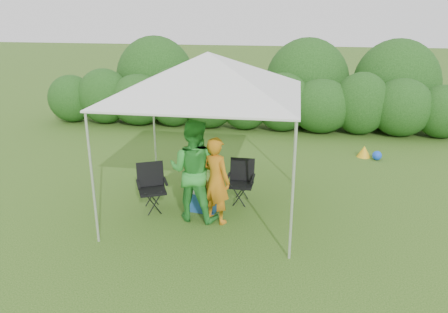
% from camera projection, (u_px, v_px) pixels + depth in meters
% --- Properties ---
extents(ground, '(70.00, 70.00, 0.00)m').
position_uv_depth(ground, '(204.00, 220.00, 7.64)').
color(ground, '#416820').
extents(hedge, '(12.59, 1.53, 1.80)m').
position_uv_depth(hedge, '(245.00, 102.00, 12.96)').
color(hedge, '#225219').
rests_on(hedge, ground).
extents(canopy, '(3.10, 3.10, 2.83)m').
position_uv_depth(canopy, '(208.00, 74.00, 7.30)').
color(canopy, silver).
rests_on(canopy, ground).
extents(chair_right, '(0.52, 0.47, 0.82)m').
position_uv_depth(chair_right, '(241.00, 178.00, 8.24)').
color(chair_right, black).
rests_on(chair_right, ground).
extents(chair_left, '(0.65, 0.63, 0.86)m').
position_uv_depth(chair_left, '(152.00, 184.00, 7.92)').
color(chair_left, black).
rests_on(chair_left, ground).
extents(man, '(0.66, 0.59, 1.52)m').
position_uv_depth(man, '(216.00, 180.00, 7.35)').
color(man, '#C77216').
rests_on(man, ground).
extents(woman, '(0.94, 0.78, 1.79)m').
position_uv_depth(woman, '(194.00, 170.00, 7.42)').
color(woman, green).
rests_on(woman, ground).
extents(cooler, '(0.53, 0.42, 0.40)m').
position_uv_depth(cooler, '(204.00, 200.00, 7.93)').
color(cooler, '#1F4E8F').
rests_on(cooler, ground).
extents(bottle, '(0.06, 0.06, 0.21)m').
position_uv_depth(bottle, '(207.00, 186.00, 7.78)').
color(bottle, '#592D0C').
rests_on(bottle, cooler).
extents(lawn_toy, '(0.56, 0.47, 0.28)m').
position_uv_depth(lawn_toy, '(367.00, 152.00, 10.71)').
color(lawn_toy, gold).
rests_on(lawn_toy, ground).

